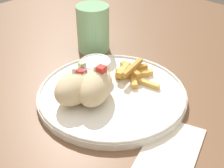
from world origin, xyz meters
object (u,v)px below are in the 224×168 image
Objects in this scene: plate at (112,93)px; sauce_ramekin at (96,68)px; pita_sandwich_far at (76,87)px; pita_sandwich_near at (95,86)px; water_glass at (93,30)px; fries_pile at (133,73)px.

sauce_ramekin is at bearing 75.13° from plate.
pita_sandwich_near is at bearing -61.94° from pita_sandwich_far.
pita_sandwich_far is at bearing -141.50° from water_glass.
fries_pile is at bearing 2.94° from plate.
plate is 2.56× the size of pita_sandwich_far.
sauce_ramekin reaches higher than plate.
sauce_ramekin is 0.57× the size of water_glass.
pita_sandwich_near is at bearing 171.00° from plate.
pita_sandwich_far is 1.02× the size of water_glass.
pita_sandwich_near is 1.13× the size of fries_pile.
pita_sandwich_far is at bearing 103.11° from pita_sandwich_near.
fries_pile is at bearing -31.63° from pita_sandwich_near.
pita_sandwich_near is 1.06× the size of water_glass.
sauce_ramekin is at bearing -131.79° from water_glass.
plate is at bearing -42.32° from pita_sandwich_far.
sauce_ramekin is at bearing 130.20° from fries_pile.
pita_sandwich_far reaches higher than sauce_ramekin.
water_glass is (0.17, 0.18, 0.01)m from pita_sandwich_near.
pita_sandwich_near is 0.09m from sauce_ramekin.
water_glass is (0.20, 0.16, 0.01)m from pita_sandwich_far.
water_glass reaches higher than pita_sandwich_far.
water_glass is (0.11, 0.12, 0.02)m from sauce_ramekin.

